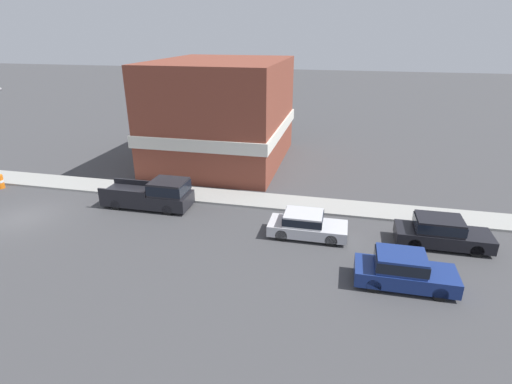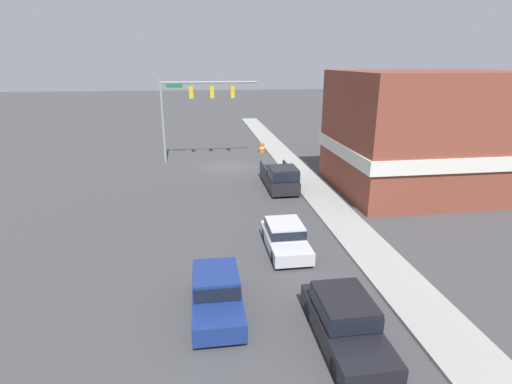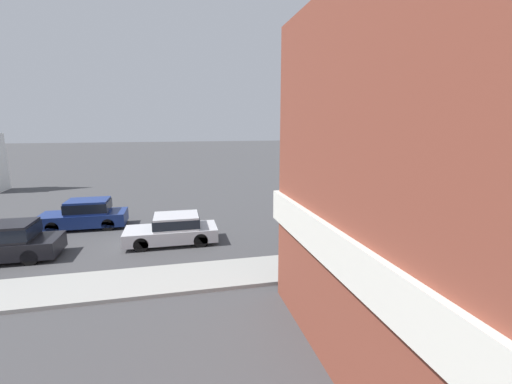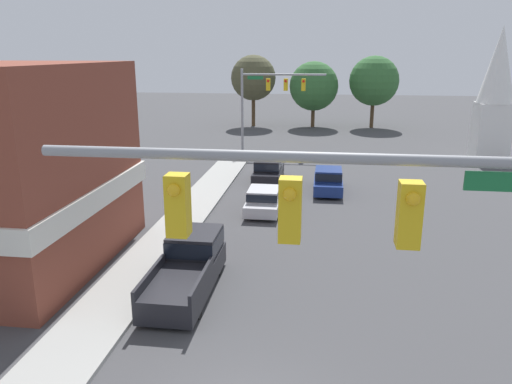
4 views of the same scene
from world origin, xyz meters
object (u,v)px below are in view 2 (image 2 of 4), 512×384
object	(u,v)px
construction_barrel	(262,148)
car_oncoming	(216,291)
car_lead	(285,236)
pickup_truck_parked	(280,177)
car_second_ahead	(345,319)

from	to	relation	value
construction_barrel	car_oncoming	bearing A→B (deg)	77.49
car_lead	construction_barrel	size ratio (longest dim) A/B	4.37
car_lead	pickup_truck_parked	xyz separation A→B (m)	(-1.74, -9.79, 0.20)
car_second_ahead	construction_barrel	size ratio (longest dim) A/B	4.89
car_second_ahead	construction_barrel	xyz separation A→B (m)	(-1.80, -29.24, -0.32)
construction_barrel	car_lead	bearing A→B (deg)	84.00
car_lead	car_oncoming	world-z (taller)	car_oncoming
car_lead	construction_barrel	xyz separation A→B (m)	(-2.34, -22.23, -0.23)
car_oncoming	pickup_truck_parked	distance (m)	15.44
car_lead	car_oncoming	xyz separation A→B (m)	(3.63, 4.68, 0.08)
car_second_ahead	construction_barrel	distance (m)	29.30
car_second_ahead	car_oncoming	bearing A→B (deg)	-29.29
car_oncoming	pickup_truck_parked	size ratio (longest dim) A/B	0.77
car_oncoming	construction_barrel	world-z (taller)	car_oncoming
construction_barrel	car_second_ahead	bearing A→B (deg)	86.48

